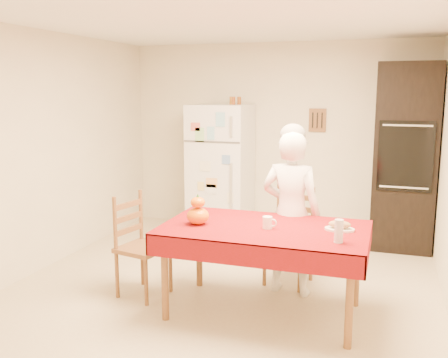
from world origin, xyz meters
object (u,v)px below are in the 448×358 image
at_px(dining_table, 264,235).
at_px(refrigerator, 221,169).
at_px(bread_plate, 340,229).
at_px(coffee_mug, 267,222).
at_px(oven_cabinet, 405,157).
at_px(pumpkin_lower, 198,216).
at_px(seated_woman, 291,213).
at_px(chair_left, 138,241).
at_px(wine_glass, 339,231).
at_px(chair_far, 291,232).

bearing_deg(dining_table, refrigerator, 117.18).
height_order(refrigerator, bread_plate, refrigerator).
relative_size(coffee_mug, bread_plate, 0.42).
bearing_deg(oven_cabinet, pumpkin_lower, -125.28).
distance_m(refrigerator, oven_cabinet, 2.29).
bearing_deg(seated_woman, oven_cabinet, -113.62).
relative_size(chair_left, coffee_mug, 9.50).
relative_size(pumpkin_lower, wine_glass, 1.09).
relative_size(chair_left, pumpkin_lower, 4.97).
bearing_deg(coffee_mug, refrigerator, 117.43).
height_order(pumpkin_lower, bread_plate, pumpkin_lower).
height_order(dining_table, coffee_mug, coffee_mug).
height_order(chair_far, pumpkin_lower, chair_far).
relative_size(dining_table, seated_woman, 1.11).
distance_m(oven_cabinet, coffee_mug, 2.59).
height_order(seated_woman, wine_glass, seated_woman).
bearing_deg(chair_left, wine_glass, -86.69).
bearing_deg(dining_table, seated_woman, 76.22).
bearing_deg(pumpkin_lower, coffee_mug, 5.46).
distance_m(refrigerator, bread_plate, 2.78).
height_order(oven_cabinet, dining_table, oven_cabinet).
xyz_separation_m(oven_cabinet, pumpkin_lower, (-1.69, -2.39, -0.27)).
height_order(oven_cabinet, seated_woman, oven_cabinet).
xyz_separation_m(dining_table, bread_plate, (0.61, 0.09, 0.08)).
relative_size(dining_table, wine_glass, 9.66).
distance_m(wine_glass, bread_plate, 0.34).
relative_size(oven_cabinet, wine_glass, 12.50).
xyz_separation_m(dining_table, wine_glass, (0.63, -0.25, 0.16)).
bearing_deg(dining_table, chair_left, 178.48).
relative_size(dining_table, chair_far, 1.79).
bearing_deg(bread_plate, pumpkin_lower, -170.94).
height_order(chair_far, wine_glass, chair_far).
relative_size(chair_far, wine_glass, 5.40).
bearing_deg(pumpkin_lower, chair_left, 168.60).
bearing_deg(coffee_mug, chair_far, 86.93).
bearing_deg(bread_plate, seated_woman, 138.78).
height_order(dining_table, pumpkin_lower, pumpkin_lower).
distance_m(dining_table, seated_woman, 0.53).
height_order(refrigerator, wine_glass, refrigerator).
relative_size(refrigerator, pumpkin_lower, 8.89).
xyz_separation_m(coffee_mug, bread_plate, (0.57, 0.13, -0.04)).
distance_m(refrigerator, pumpkin_lower, 2.41).
bearing_deg(dining_table, chair_far, 84.28).
relative_size(refrigerator, dining_table, 1.00).
relative_size(seated_woman, coffee_mug, 15.33).
bearing_deg(coffee_mug, bread_plate, 12.70).
xyz_separation_m(dining_table, seated_woman, (0.12, 0.51, 0.07)).
bearing_deg(wine_glass, coffee_mug, 161.10).
bearing_deg(oven_cabinet, coffee_mug, -115.20).
relative_size(oven_cabinet, coffee_mug, 22.00).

